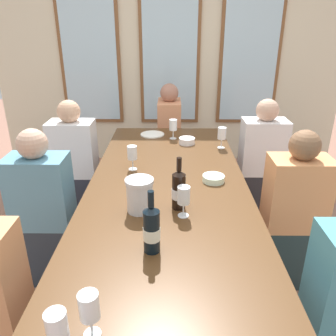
{
  "coord_description": "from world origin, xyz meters",
  "views": [
    {
      "loc": [
        0.02,
        -1.93,
        1.71
      ],
      "look_at": [
        0.0,
        0.17,
        0.79
      ],
      "focal_mm": 36.32,
      "sensor_mm": 36.0,
      "label": 1
    }
  ],
  "objects_px": {
    "dining_table": "(168,195)",
    "wine_glass_4": "(132,153)",
    "wine_bottle_1": "(152,229)",
    "seated_person_6": "(169,138)",
    "wine_glass_5": "(222,134)",
    "seated_person_4": "(44,213)",
    "tasting_bowl_0": "(187,141)",
    "wine_glass_0": "(57,328)",
    "wine_glass_3": "(89,308)",
    "tasting_bowl_1": "(213,178)",
    "seated_person_2": "(75,166)",
    "metal_pitcher": "(140,195)",
    "wine_glass_1": "(184,196)",
    "wine_glass_2": "(173,126)",
    "seated_person_5": "(293,216)",
    "white_plate_0": "(152,134)",
    "wine_bottle_0": "(179,189)",
    "seated_person_3": "(261,164)"
  },
  "relations": [
    {
      "from": "dining_table",
      "to": "wine_glass_4",
      "type": "height_order",
      "value": "wine_glass_4"
    },
    {
      "from": "wine_bottle_1",
      "to": "seated_person_6",
      "type": "relative_size",
      "value": 0.27
    },
    {
      "from": "wine_glass_5",
      "to": "seated_person_6",
      "type": "xyz_separation_m",
      "value": [
        -0.43,
        0.9,
        -0.33
      ]
    },
    {
      "from": "seated_person_4",
      "to": "seated_person_6",
      "type": "bearing_deg",
      "value": 62.64
    },
    {
      "from": "tasting_bowl_0",
      "to": "wine_glass_5",
      "type": "relative_size",
      "value": 0.78
    },
    {
      "from": "wine_glass_0",
      "to": "wine_glass_3",
      "type": "xyz_separation_m",
      "value": [
        0.08,
        0.08,
        0.0
      ]
    },
    {
      "from": "tasting_bowl_1",
      "to": "wine_glass_3",
      "type": "bearing_deg",
      "value": -114.44
    },
    {
      "from": "dining_table",
      "to": "seated_person_6",
      "type": "bearing_deg",
      "value": 90.0
    },
    {
      "from": "seated_person_2",
      "to": "metal_pitcher",
      "type": "bearing_deg",
      "value": -58.69
    },
    {
      "from": "metal_pitcher",
      "to": "tasting_bowl_0",
      "type": "distance_m",
      "value": 1.15
    },
    {
      "from": "tasting_bowl_0",
      "to": "wine_glass_1",
      "type": "height_order",
      "value": "wine_glass_1"
    },
    {
      "from": "wine_glass_2",
      "to": "seated_person_5",
      "type": "distance_m",
      "value": 1.27
    },
    {
      "from": "white_plate_0",
      "to": "wine_bottle_0",
      "type": "bearing_deg",
      "value": -80.69
    },
    {
      "from": "dining_table",
      "to": "seated_person_5",
      "type": "relative_size",
      "value": 2.26
    },
    {
      "from": "seated_person_3",
      "to": "metal_pitcher",
      "type": "bearing_deg",
      "value": -129.72
    },
    {
      "from": "wine_glass_3",
      "to": "seated_person_3",
      "type": "relative_size",
      "value": 0.16
    },
    {
      "from": "white_plate_0",
      "to": "seated_person_4",
      "type": "xyz_separation_m",
      "value": [
        -0.67,
        -1.03,
        -0.22
      ]
    },
    {
      "from": "dining_table",
      "to": "wine_glass_1",
      "type": "relative_size",
      "value": 14.4
    },
    {
      "from": "white_plate_0",
      "to": "wine_glass_0",
      "type": "bearing_deg",
      "value": -94.33
    },
    {
      "from": "white_plate_0",
      "to": "wine_glass_5",
      "type": "xyz_separation_m",
      "value": [
        0.58,
        -0.34,
        0.11
      ]
    },
    {
      "from": "tasting_bowl_1",
      "to": "tasting_bowl_0",
      "type": "bearing_deg",
      "value": 100.97
    },
    {
      "from": "wine_glass_5",
      "to": "seated_person_5",
      "type": "bearing_deg",
      "value": -60.9
    },
    {
      "from": "seated_person_3",
      "to": "seated_person_4",
      "type": "xyz_separation_m",
      "value": [
        -1.65,
        -0.86,
        0.0
      ]
    },
    {
      "from": "seated_person_2",
      "to": "seated_person_5",
      "type": "height_order",
      "value": "same"
    },
    {
      "from": "wine_glass_1",
      "to": "seated_person_4",
      "type": "height_order",
      "value": "seated_person_4"
    },
    {
      "from": "tasting_bowl_1",
      "to": "wine_glass_3",
      "type": "distance_m",
      "value": 1.3
    },
    {
      "from": "wine_glass_2",
      "to": "tasting_bowl_0",
      "type": "bearing_deg",
      "value": -49.0
    },
    {
      "from": "wine_glass_5",
      "to": "white_plate_0",
      "type": "bearing_deg",
      "value": 149.84
    },
    {
      "from": "tasting_bowl_1",
      "to": "wine_glass_2",
      "type": "distance_m",
      "value": 0.91
    },
    {
      "from": "wine_glass_2",
      "to": "seated_person_5",
      "type": "xyz_separation_m",
      "value": [
        0.79,
        -0.94,
        -0.33
      ]
    },
    {
      "from": "wine_glass_1",
      "to": "tasting_bowl_1",
      "type": "bearing_deg",
      "value": 63.91
    },
    {
      "from": "wine_glass_0",
      "to": "wine_glass_3",
      "type": "relative_size",
      "value": 1.0
    },
    {
      "from": "dining_table",
      "to": "seated_person_4",
      "type": "xyz_separation_m",
      "value": [
        -0.82,
        0.01,
        -0.15
      ]
    },
    {
      "from": "seated_person_3",
      "to": "seated_person_6",
      "type": "bearing_deg",
      "value": 138.28
    },
    {
      "from": "wine_glass_0",
      "to": "wine_glass_3",
      "type": "bearing_deg",
      "value": 43.27
    },
    {
      "from": "tasting_bowl_0",
      "to": "wine_glass_0",
      "type": "bearing_deg",
      "value": -103.42
    },
    {
      "from": "wine_glass_3",
      "to": "seated_person_6",
      "type": "height_order",
      "value": "seated_person_6"
    },
    {
      "from": "wine_bottle_1",
      "to": "wine_glass_0",
      "type": "bearing_deg",
      "value": -115.78
    },
    {
      "from": "seated_person_4",
      "to": "wine_glass_1",
      "type": "bearing_deg",
      "value": -22.06
    },
    {
      "from": "wine_bottle_0",
      "to": "wine_glass_3",
      "type": "bearing_deg",
      "value": -109.83
    },
    {
      "from": "wine_glass_1",
      "to": "wine_glass_2",
      "type": "relative_size",
      "value": 1.0
    },
    {
      "from": "dining_table",
      "to": "wine_glass_4",
      "type": "relative_size",
      "value": 14.4
    },
    {
      "from": "seated_person_3",
      "to": "seated_person_4",
      "type": "height_order",
      "value": "same"
    },
    {
      "from": "wine_glass_0",
      "to": "seated_person_5",
      "type": "distance_m",
      "value": 1.68
    },
    {
      "from": "metal_pitcher",
      "to": "wine_bottle_0",
      "type": "distance_m",
      "value": 0.21
    },
    {
      "from": "wine_glass_1",
      "to": "seated_person_6",
      "type": "bearing_deg",
      "value": 92.54
    },
    {
      "from": "metal_pitcher",
      "to": "wine_glass_1",
      "type": "relative_size",
      "value": 1.09
    },
    {
      "from": "wine_bottle_1",
      "to": "seated_person_4",
      "type": "relative_size",
      "value": 0.27
    },
    {
      "from": "wine_glass_4",
      "to": "wine_glass_5",
      "type": "bearing_deg",
      "value": 33.25
    },
    {
      "from": "wine_glass_4",
      "to": "tasting_bowl_0",
      "type": "bearing_deg",
      "value": 53.56
    }
  ]
}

